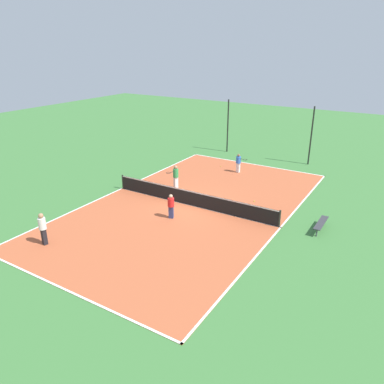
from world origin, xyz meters
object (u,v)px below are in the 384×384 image
player_far_green (176,175)px  tennis_net (192,198)px  tennis_ball_far_baseline (258,219)px  fence_post_back_right (311,136)px  player_near_blue (238,162)px  player_far_white (43,227)px  bench (321,223)px  fence_post_back_left (228,126)px  tennis_ball_midcourt (254,201)px  tennis_ball_near_net (221,166)px  player_coach_red (171,205)px

player_far_green → tennis_net: bearing=70.9°
tennis_ball_far_baseline → fence_post_back_right: bearing=92.1°
player_near_blue → player_far_white: 15.26m
bench → player_far_green: (-9.81, 1.07, 0.55)m
fence_post_back_left → player_far_white: bearing=-90.0°
player_far_white → tennis_ball_midcourt: size_ratio=24.17×
player_far_white → tennis_net: bearing=-100.6°
tennis_net → fence_post_back_left: size_ratio=2.36×
tennis_net → fence_post_back_right: fence_post_back_right is taller
tennis_ball_far_baseline → fence_post_back_right: fence_post_back_right is taller
tennis_ball_midcourt → player_near_blue: bearing=124.9°
tennis_net → tennis_ball_far_baseline: size_ratio=160.88×
tennis_ball_near_net → bench: bearing=-36.2°
tennis_ball_midcourt → fence_post_back_left: 11.85m
tennis_net → tennis_ball_far_baseline: bearing=3.9°
fence_post_back_right → tennis_net: bearing=-106.9°
tennis_ball_midcourt → fence_post_back_left: (-6.63, 9.55, 2.26)m
tennis_net → fence_post_back_left: bearing=106.9°
player_far_white → fence_post_back_right: (7.33, 19.74, 1.36)m
tennis_ball_near_net → fence_post_back_left: 5.17m
player_far_white → tennis_ball_near_net: bearing=-81.2°
tennis_ball_near_net → player_coach_red: bearing=-78.9°
tennis_ball_midcourt → tennis_ball_far_baseline: same height
player_coach_red → tennis_ball_near_net: (-1.92, 9.75, -0.75)m
player_far_green → fence_post_back_left: fence_post_back_left is taller
player_far_white → tennis_ball_near_net: (1.65, 15.38, -0.90)m
player_coach_red → player_near_blue: (-0.19, 9.25, 0.02)m
fence_post_back_left → tennis_ball_midcourt: bearing=-55.2°
tennis_ball_near_net → tennis_net: bearing=-75.3°
tennis_ball_midcourt → tennis_ball_far_baseline: 2.48m
tennis_ball_midcourt → tennis_ball_near_net: same height
tennis_ball_midcourt → fence_post_back_right: 9.84m
player_far_white → tennis_ball_midcourt: (6.65, 10.19, -0.90)m
player_coach_red → player_far_white: size_ratio=0.86×
player_coach_red → tennis_ball_near_net: bearing=-99.1°
player_near_blue → player_far_white: (-3.37, -14.88, 0.13)m
bench → tennis_ball_far_baseline: bench is taller
player_near_blue → tennis_ball_midcourt: (3.27, -4.69, -0.77)m
player_near_blue → fence_post_back_left: bearing=133.0°
fence_post_back_left → fence_post_back_right: 7.31m
bench → player_far_white: size_ratio=1.14×
player_near_blue → tennis_ball_far_baseline: 8.23m
player_far_white → tennis_ball_midcourt: 12.20m
player_far_green → fence_post_back_left: size_ratio=0.35×
player_coach_red → tennis_ball_midcourt: size_ratio=20.72×
tennis_ball_midcourt → fence_post_back_right: bearing=85.9°
tennis_net → tennis_ball_midcourt: (2.98, 2.49, -0.46)m
player_far_white → fence_post_back_left: 19.78m
player_coach_red → fence_post_back_right: size_ratio=0.30×
player_near_blue → fence_post_back_left: size_ratio=0.31×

